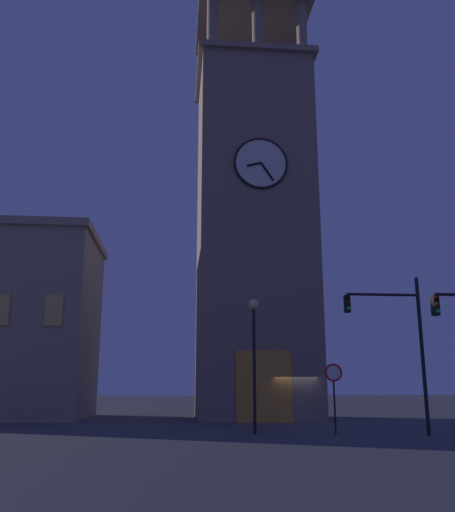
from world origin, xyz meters
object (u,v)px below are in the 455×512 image
(clocktower, at_px, (253,227))
(street_lamp, at_px, (254,340))
(no_horn_sign, at_px, (334,378))
(traffic_signal_mid, at_px, (399,333))

(clocktower, height_order, street_lamp, clocktower)
(no_horn_sign, bearing_deg, traffic_signal_mid, 155.18)
(clocktower, distance_m, traffic_signal_mid, 15.42)
(clocktower, xyz_separation_m, no_horn_sign, (-1.88, 11.07, -10.08))
(clocktower, distance_m, street_lamp, 13.95)
(clocktower, bearing_deg, no_horn_sign, 99.63)
(street_lamp, relative_size, no_horn_sign, 1.95)
(street_lamp, bearing_deg, traffic_signal_mid, 168.01)
(traffic_signal_mid, distance_m, street_lamp, 6.21)
(traffic_signal_mid, height_order, no_horn_sign, traffic_signal_mid)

